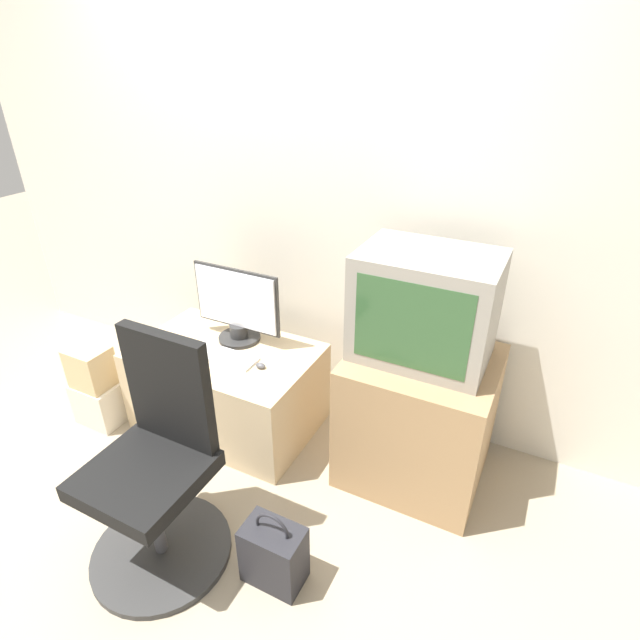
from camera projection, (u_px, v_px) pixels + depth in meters
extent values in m
plane|color=tan|center=(146.00, 536.00, 2.20)|extent=(12.00, 12.00, 0.00)
cube|color=silver|center=(287.00, 177.00, 2.62)|extent=(4.40, 0.05, 2.60)
cube|color=#CCB289|center=(228.00, 386.00, 2.77)|extent=(0.97, 0.62, 0.48)
cube|color=#A37F56|center=(418.00, 417.00, 2.40)|extent=(0.66, 0.60, 0.67)
cylinder|color=#2D2D2D|center=(240.00, 338.00, 2.75)|extent=(0.23, 0.23, 0.02)
cylinder|color=#2D2D2D|center=(239.00, 330.00, 2.73)|extent=(0.10, 0.10, 0.07)
cube|color=#2D2D2D|center=(237.00, 299.00, 2.64)|extent=(0.52, 0.01, 0.34)
cube|color=silver|center=(236.00, 299.00, 2.64)|extent=(0.49, 0.02, 0.31)
cube|color=white|center=(223.00, 356.00, 2.59)|extent=(0.37, 0.13, 0.01)
ellipsoid|color=#4C4C51|center=(261.00, 366.00, 2.50)|extent=(0.05, 0.04, 0.03)
cube|color=gray|center=(425.00, 306.00, 2.15)|extent=(0.58, 0.41, 0.49)
cube|color=#335B33|center=(411.00, 327.00, 1.99)|extent=(0.48, 0.01, 0.38)
cylinder|color=#333333|center=(163.00, 551.00, 2.12)|extent=(0.58, 0.58, 0.03)
cylinder|color=#4C4C51|center=(155.00, 517.00, 2.02)|extent=(0.05, 0.05, 0.39)
cube|color=black|center=(145.00, 475.00, 1.91)|extent=(0.43, 0.43, 0.07)
cube|color=black|center=(169.00, 389.00, 1.92)|extent=(0.39, 0.05, 0.50)
cube|color=beige|center=(100.00, 402.00, 2.83)|extent=(0.26, 0.19, 0.25)
cube|color=#D1B27F|center=(91.00, 367.00, 2.72)|extent=(0.21, 0.17, 0.23)
cube|color=#232328|center=(274.00, 555.00, 1.97)|extent=(0.24, 0.15, 0.27)
torus|color=#232328|center=(272.00, 529.00, 1.89)|extent=(0.14, 0.01, 0.14)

